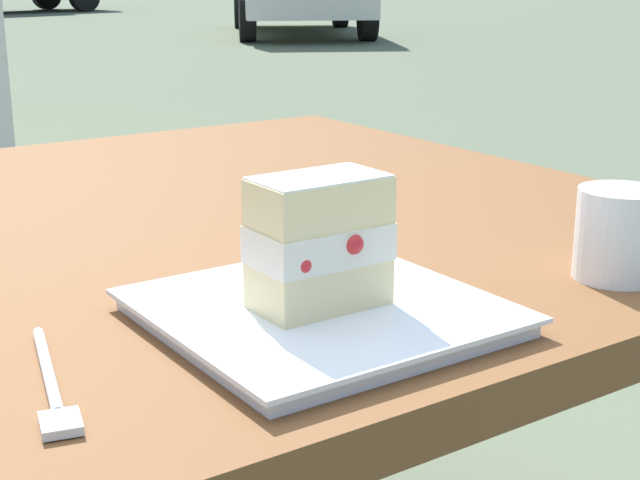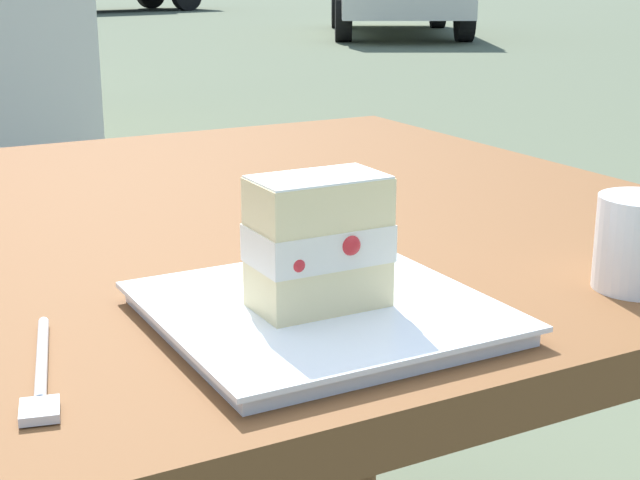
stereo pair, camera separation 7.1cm
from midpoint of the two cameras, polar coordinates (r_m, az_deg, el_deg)
patio_table at (r=1.05m, az=-16.05°, el=-4.74°), size 1.29×1.03×0.75m
dessert_plate at (r=0.73m, az=-2.80°, el=-4.42°), size 0.25×0.25×0.02m
cake_slice at (r=0.71m, az=-2.93°, el=-0.17°), size 0.10×0.07×0.10m
dessert_fork at (r=0.66m, az=-18.91°, el=-8.30°), size 0.06×0.17×0.01m
coffee_cup at (r=0.85m, az=15.22°, el=0.39°), size 0.07×0.07×0.08m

